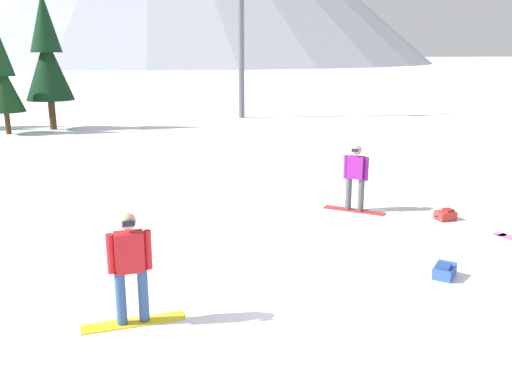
% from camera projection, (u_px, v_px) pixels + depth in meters
% --- Properties ---
extents(ground_plane, '(800.00, 800.00, 0.00)m').
position_uv_depth(ground_plane, '(341.00, 299.00, 8.81)').
color(ground_plane, white).
extents(snowboarder_foreground, '(1.50, 0.32, 1.69)m').
position_uv_depth(snowboarder_foreground, '(130.00, 267.00, 7.80)').
color(snowboarder_foreground, yellow).
rests_on(snowboarder_foreground, ground_plane).
extents(snowboarder_midground, '(1.27, 1.31, 1.67)m').
position_uv_depth(snowboarder_midground, '(356.00, 177.00, 13.50)').
color(snowboarder_midground, red).
rests_on(snowboarder_midground, ground_plane).
extents(backpack_blue, '(0.56, 0.53, 0.29)m').
position_uv_depth(backpack_blue, '(444.00, 271.00, 9.61)').
color(backpack_blue, '#2D4C9E').
rests_on(backpack_blue, ground_plane).
extents(backpack_red, '(0.53, 0.33, 0.27)m').
position_uv_depth(backpack_red, '(446.00, 215.00, 12.96)').
color(backpack_red, red).
rests_on(backpack_red, ground_plane).
extents(pine_tree_slender, '(1.83, 1.83, 4.86)m').
position_uv_depth(pine_tree_slender, '(3.00, 79.00, 25.97)').
color(pine_tree_slender, '#472D19').
rests_on(pine_tree_slender, ground_plane).
extents(pine_tree_broad, '(2.37, 2.37, 6.78)m').
position_uv_depth(pine_tree_broad, '(47.00, 56.00, 27.34)').
color(pine_tree_broad, '#472D19').
rests_on(pine_tree_broad, ground_plane).
extents(ski_lift_tower, '(3.57, 0.36, 10.35)m').
position_uv_depth(ski_lift_tower, '(241.00, 16.00, 31.84)').
color(ski_lift_tower, '#595B60').
rests_on(ski_lift_tower, ground_plane).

